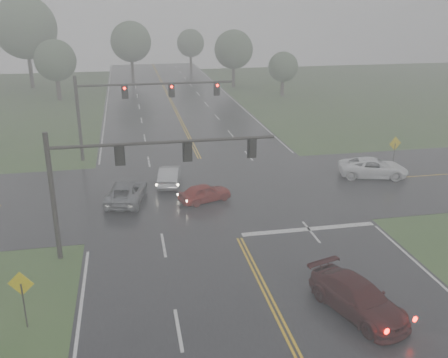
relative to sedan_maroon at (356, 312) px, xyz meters
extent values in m
cube|color=black|center=(-3.59, 14.26, 0.00)|extent=(18.00, 160.00, 0.02)
cube|color=black|center=(-3.59, 16.26, 0.00)|extent=(120.00, 14.00, 0.02)
cube|color=#BCBCBC|center=(0.91, 8.66, 0.00)|extent=(8.50, 0.50, 0.01)
imported|color=black|center=(0.00, 0.00, 0.00)|extent=(3.65, 5.61, 1.51)
imported|color=maroon|center=(-4.68, 14.40, 0.00)|extent=(4.04, 2.70, 1.28)
imported|color=#A1A4A9|center=(-6.79, 18.34, 0.00)|extent=(2.24, 4.48, 1.41)
imported|color=slate|center=(-10.10, 15.38, 0.00)|extent=(3.32, 5.40, 1.40)
imported|color=white|center=(9.32, 16.93, 0.00)|extent=(5.84, 3.80, 1.50)
cylinder|color=black|center=(-13.79, 7.89, 3.56)|extent=(0.28, 0.28, 7.12)
cylinder|color=black|center=(-13.79, 7.89, 6.33)|extent=(0.18, 0.18, 0.79)
cylinder|color=black|center=(-7.79, 7.89, 6.28)|extent=(12.00, 0.18, 0.18)
cube|color=black|center=(-10.19, 7.89, 5.69)|extent=(0.34, 0.28, 1.04)
cube|color=black|center=(-10.19, 8.05, 5.69)|extent=(0.54, 0.03, 1.24)
cube|color=black|center=(-6.59, 7.89, 5.69)|extent=(0.34, 0.28, 1.04)
cube|color=black|center=(-6.59, 8.05, 5.69)|extent=(0.54, 0.03, 1.24)
cube|color=black|center=(-2.99, 7.89, 5.69)|extent=(0.34, 0.28, 1.04)
cube|color=black|center=(-2.99, 8.05, 5.69)|extent=(0.54, 0.03, 1.24)
cylinder|color=black|center=(-13.79, 25.88, 3.70)|extent=(0.29, 0.29, 7.40)
cylinder|color=black|center=(-13.79, 25.88, 6.57)|extent=(0.18, 0.18, 0.82)
cylinder|color=black|center=(-7.07, 25.88, 6.52)|extent=(13.44, 0.18, 0.18)
cube|color=black|center=(-9.76, 25.88, 5.91)|extent=(0.35, 0.29, 1.08)
cube|color=black|center=(-9.76, 26.05, 5.91)|extent=(0.56, 0.03, 1.28)
cylinder|color=#FF0C05|center=(-9.76, 25.72, 6.25)|extent=(0.23, 0.06, 0.23)
cube|color=black|center=(-5.73, 25.88, 5.91)|extent=(0.35, 0.29, 1.08)
cube|color=black|center=(-5.73, 26.05, 5.91)|extent=(0.56, 0.03, 1.28)
cylinder|color=#FF0C05|center=(-5.73, 25.72, 6.25)|extent=(0.23, 0.06, 0.23)
cube|color=black|center=(-1.70, 25.88, 5.91)|extent=(0.35, 0.29, 1.08)
cube|color=black|center=(-1.70, 26.05, 5.91)|extent=(0.56, 0.03, 1.28)
cylinder|color=#FF0C05|center=(-1.70, 25.72, 6.25)|extent=(0.23, 0.06, 0.23)
cylinder|color=black|center=(-14.52, 1.74, 1.08)|extent=(0.07, 0.07, 2.16)
cube|color=#D7BB0C|center=(-14.52, 1.77, 2.16)|extent=(1.11, 0.30, 1.13)
cylinder|color=black|center=(11.78, 18.25, 1.13)|extent=(0.08, 0.08, 2.26)
cube|color=#D7BB0C|center=(11.78, 18.28, 2.26)|extent=(1.17, 0.28, 1.19)
cylinder|color=#2E231E|center=(-18.93, 55.36, 1.59)|extent=(0.61, 0.61, 3.18)
sphere|color=#375035|center=(-18.93, 55.36, 5.48)|extent=(5.66, 5.66, 5.66)
cylinder|color=#2E231E|center=(7.46, 61.44, 1.72)|extent=(0.56, 0.56, 3.44)
sphere|color=#375035|center=(7.46, 61.44, 5.92)|extent=(6.11, 6.11, 6.11)
cylinder|color=#2E231E|center=(-8.31, 70.92, 1.92)|extent=(0.54, 0.54, 3.84)
sphere|color=#375035|center=(-8.31, 70.92, 6.62)|extent=(6.83, 6.83, 6.83)
cylinder|color=#2E231E|center=(12.86, 52.45, 1.22)|extent=(0.54, 0.54, 2.43)
sphere|color=#375035|center=(12.86, 52.45, 4.19)|extent=(4.32, 4.32, 4.32)
cylinder|color=#2E231E|center=(-24.25, 66.56, 2.70)|extent=(0.62, 0.62, 5.39)
sphere|color=#375035|center=(-24.25, 66.56, 9.29)|extent=(9.59, 9.59, 9.59)
cylinder|color=#2E231E|center=(3.41, 82.97, 1.52)|extent=(0.53, 0.53, 3.04)
sphere|color=#375035|center=(3.41, 82.97, 5.23)|extent=(5.40, 5.40, 5.40)
camera|label=1|loc=(-9.63, -17.74, 13.44)|focal=40.00mm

